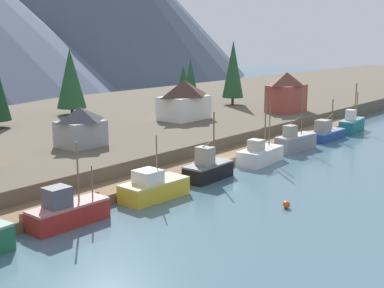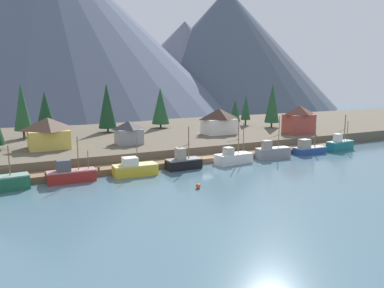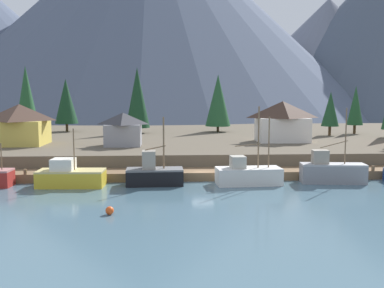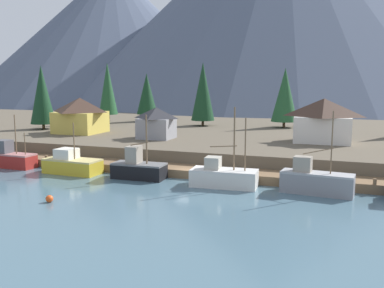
# 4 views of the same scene
# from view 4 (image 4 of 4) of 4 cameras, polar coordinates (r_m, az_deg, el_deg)

# --- Properties ---
(ground_plane) EXTENTS (400.00, 400.00, 1.00)m
(ground_plane) POSITION_cam_4_polar(r_m,az_deg,el_deg) (68.27, 5.27, -1.53)
(ground_plane) COLOR #476675
(dock) EXTENTS (80.00, 4.00, 1.60)m
(dock) POSITION_cam_4_polar(r_m,az_deg,el_deg) (51.16, 0.18, -3.73)
(dock) COLOR brown
(dock) RESTS_ON ground_plane
(shoreline_bank) EXTENTS (400.00, 56.00, 2.50)m
(shoreline_bank) POSITION_cam_4_polar(r_m,az_deg,el_deg) (79.55, 7.47, 1.13)
(shoreline_bank) COLOR brown
(shoreline_bank) RESTS_ON ground_plane
(mountain_west_peak) EXTENTS (142.30, 142.30, 65.51)m
(mountain_west_peak) POSITION_cam_4_polar(r_m,az_deg,el_deg) (216.61, -10.47, 14.01)
(mountain_west_peak) COLOR #4C566B
(mountain_west_peak) RESTS_ON ground_plane
(mountain_central_peak) EXTENTS (188.72, 188.72, 89.61)m
(mountain_central_peak) POSITION_cam_4_polar(r_m,az_deg,el_deg) (196.31, 12.02, 18.11)
(mountain_central_peak) COLOR #4C566B
(mountain_central_peak) RESTS_ON ground_plane
(fishing_boat_red) EXTENTS (7.16, 2.50, 6.99)m
(fishing_boat_red) POSITION_cam_4_polar(r_m,az_deg,el_deg) (61.12, -23.31, -1.73)
(fishing_boat_red) COLOR maroon
(fishing_boat_red) RESTS_ON ground_plane
(fishing_boat_yellow) EXTENTS (7.23, 3.29, 6.30)m
(fishing_boat_yellow) POSITION_cam_4_polar(r_m,az_deg,el_deg) (54.47, -15.85, -2.62)
(fishing_boat_yellow) COLOR gold
(fishing_boat_yellow) RESTS_ON ground_plane
(fishing_boat_black) EXTENTS (6.26, 2.80, 7.50)m
(fishing_boat_black) POSITION_cam_4_polar(r_m,az_deg,el_deg) (50.01, -7.21, -3.25)
(fishing_boat_black) COLOR black
(fishing_boat_black) RESTS_ON ground_plane
(fishing_boat_white) EXTENTS (7.27, 3.36, 8.62)m
(fishing_boat_white) POSITION_cam_4_polar(r_m,az_deg,el_deg) (46.05, 4.21, -4.37)
(fishing_boat_white) COLOR silver
(fishing_boat_white) RESTS_ON ground_plane
(fishing_boat_grey) EXTENTS (7.29, 2.92, 8.44)m
(fishing_boat_grey) POSITION_cam_4_polar(r_m,az_deg,el_deg) (44.74, 16.25, -4.83)
(fishing_boat_grey) COLOR gray
(fishing_boat_grey) RESTS_ON ground_plane
(house_yellow) EXTENTS (7.67, 7.24, 5.99)m
(house_yellow) POSITION_cam_4_polar(r_m,az_deg,el_deg) (75.13, -14.78, 3.80)
(house_yellow) COLOR gold
(house_yellow) RESTS_ON shoreline_bank
(house_grey) EXTENTS (5.37, 4.47, 4.81)m
(house_grey) POSITION_cam_4_polar(r_m,az_deg,el_deg) (65.59, -4.81, 2.88)
(house_grey) COLOR gray
(house_grey) RESTS_ON shoreline_bank
(house_white) EXTENTS (8.19, 5.48, 6.35)m
(house_white) POSITION_cam_4_polar(r_m,az_deg,el_deg) (63.77, 17.22, 3.09)
(house_white) COLOR silver
(house_white) RESTS_ON shoreline_bank
(conifer_near_right) EXTENTS (3.89, 3.89, 12.55)m
(conifer_near_right) POSITION_cam_4_polar(r_m,az_deg,el_deg) (89.90, -11.24, 7.30)
(conifer_near_right) COLOR #4C3823
(conifer_near_right) RESTS_ON shoreline_bank
(conifer_mid_right) EXTENTS (4.98, 4.98, 11.25)m
(conifer_mid_right) POSITION_cam_4_polar(r_m,az_deg,el_deg) (82.63, 12.35, 6.46)
(conifer_mid_right) COLOR #4C3823
(conifer_mid_right) RESTS_ON shoreline_bank
(conifer_back_left) EXTENTS (4.54, 4.54, 11.66)m
(conifer_back_left) POSITION_cam_4_polar(r_m,az_deg,el_deg) (82.75, -19.49, 6.27)
(conifer_back_left) COLOR #4C3823
(conifer_back_left) RESTS_ON shoreline_bank
(conifer_back_right) EXTENTS (4.61, 4.61, 12.46)m
(conifer_back_right) POSITION_cam_4_polar(r_m,az_deg,el_deg) (84.02, 1.47, 7.07)
(conifer_back_right) COLOR #4C3823
(conifer_back_right) RESTS_ON shoreline_bank
(conifer_far_left) EXTENTS (4.52, 4.52, 10.44)m
(conifer_far_left) POSITION_cam_4_polar(r_m,az_deg,el_deg) (93.58, -6.08, 6.71)
(conifer_far_left) COLOR #4C3823
(conifer_far_left) RESTS_ON shoreline_bank
(channel_buoy) EXTENTS (0.70, 0.70, 0.70)m
(channel_buoy) POSITION_cam_4_polar(r_m,az_deg,el_deg) (42.34, -18.60, -6.99)
(channel_buoy) COLOR #E04C19
(channel_buoy) RESTS_ON ground_plane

